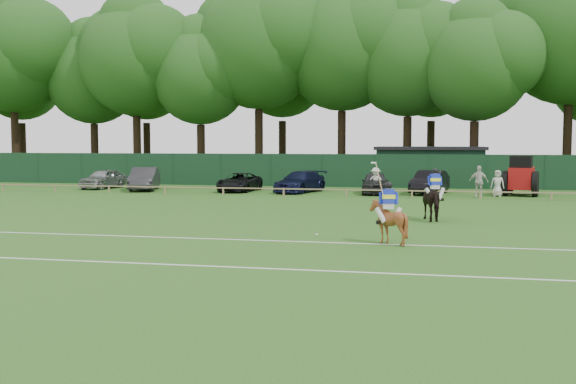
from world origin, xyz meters
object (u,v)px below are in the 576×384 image
(suv_black, at_px, (239,182))
(horse_chestnut, at_px, (388,222))
(spectator_mid, at_px, (479,182))
(horse_dark, at_px, (435,201))
(hatch_grey, at_px, (375,183))
(spectator_left, at_px, (376,181))
(polo_ball, at_px, (317,235))
(sedan_grey, at_px, (144,179))
(utility_shed, at_px, (430,166))
(tractor, at_px, (521,177))
(spectator_right, at_px, (497,183))
(sedan_silver, at_px, (103,179))
(estate_black, at_px, (430,182))
(sedan_navy, at_px, (300,182))

(suv_black, bearing_deg, horse_chestnut, -58.88)
(spectator_mid, bearing_deg, horse_dark, -92.53)
(horse_chestnut, height_order, spectator_mid, spectator_mid)
(hatch_grey, distance_m, spectator_left, 0.89)
(horse_chestnut, xyz_separation_m, polo_ball, (-2.67, 1.38, -0.70))
(sedan_grey, distance_m, utility_shed, 21.76)
(polo_ball, bearing_deg, tractor, 65.16)
(suv_black, distance_m, hatch_grey, 9.36)
(spectator_right, xyz_separation_m, polo_ball, (-8.07, -19.66, -0.78))
(suv_black, height_order, spectator_left, spectator_left)
(suv_black, bearing_deg, hatch_grey, 1.56)
(spectator_right, bearing_deg, hatch_grey, 179.84)
(sedan_silver, relative_size, spectator_right, 2.58)
(spectator_mid, xyz_separation_m, tractor, (2.74, 1.94, 0.22))
(horse_chestnut, bearing_deg, horse_dark, -109.91)
(sedan_grey, distance_m, spectator_left, 16.38)
(suv_black, distance_m, estate_black, 12.86)
(horse_dark, distance_m, utility_shed, 23.61)
(sedan_navy, height_order, hatch_grey, hatch_grey)
(polo_ball, distance_m, tractor, 22.92)
(sedan_silver, relative_size, polo_ball, 47.56)
(estate_black, relative_size, utility_shed, 0.56)
(estate_black, bearing_deg, horse_dark, -75.08)
(sedan_silver, bearing_deg, spectator_right, 4.07)
(estate_black, bearing_deg, hatch_grey, -154.96)
(sedan_navy, xyz_separation_m, utility_shed, (8.56, 8.86, 0.82))
(estate_black, xyz_separation_m, spectator_mid, (2.95, -2.17, 0.21))
(spectator_mid, distance_m, spectator_right, 1.46)
(sedan_navy, relative_size, spectator_left, 2.79)
(sedan_grey, relative_size, spectator_right, 2.95)
(tractor, bearing_deg, utility_shed, 136.06)
(hatch_grey, distance_m, spectator_mid, 6.63)
(sedan_grey, height_order, sedan_navy, sedan_grey)
(spectator_mid, bearing_deg, horse_chestnut, -92.69)
(spectator_right, bearing_deg, spectator_left, -173.59)
(polo_ball, xyz_separation_m, tractor, (9.62, 20.78, 1.16))
(polo_ball, bearing_deg, spectator_right, 67.67)
(horse_dark, relative_size, utility_shed, 0.24)
(estate_black, height_order, spectator_mid, spectator_mid)
(estate_black, bearing_deg, sedan_silver, -166.84)
(horse_dark, xyz_separation_m, hatch_grey, (-3.78, 14.48, -0.14))
(sedan_silver, relative_size, utility_shed, 0.51)
(sedan_grey, height_order, polo_ball, sedan_grey)
(suv_black, xyz_separation_m, tractor, (18.55, 0.17, 0.56))
(horse_chestnut, xyz_separation_m, hatch_grey, (-2.24, 21.70, -0.02))
(spectator_right, xyz_separation_m, tractor, (1.54, 1.12, 0.37))
(sedan_silver, height_order, suv_black, sedan_silver)
(utility_shed, bearing_deg, spectator_right, -66.91)
(sedan_silver, height_order, spectator_mid, spectator_mid)
(spectator_right, height_order, tractor, tractor)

